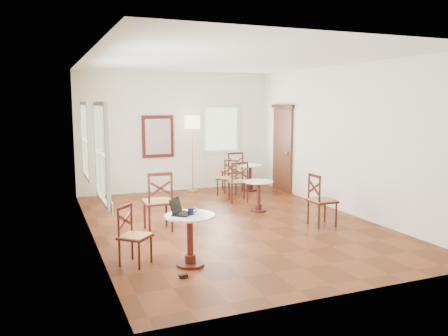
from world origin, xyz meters
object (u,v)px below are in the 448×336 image
at_px(navy_mug, 191,211).
at_px(water_glass, 195,210).
at_px(chair_near_a, 158,201).
at_px(cafe_table_mid, 259,192).
at_px(cafe_table_near, 190,234).
at_px(chair_mid_a, 238,182).
at_px(mouse, 177,214).
at_px(chair_mid_b, 321,200).
at_px(laptop, 180,210).
at_px(floor_lamp, 192,127).
at_px(chair_near_b, 134,235).
at_px(power_adapter, 183,276).
at_px(cafe_table_back, 250,175).
at_px(chair_back_a, 233,171).
at_px(chair_back_b, 227,178).

xyz_separation_m(navy_mug, water_glass, (0.07, 0.04, -0.00)).
bearing_deg(water_glass, navy_mug, -149.96).
bearing_deg(chair_near_a, cafe_table_mid, -163.63).
bearing_deg(chair_near_a, cafe_table_near, 89.49).
relative_size(chair_mid_a, mouse, 10.83).
relative_size(cafe_table_near, chair_mid_b, 0.75).
relative_size(cafe_table_near, laptop, 1.81).
distance_m(floor_lamp, navy_mug, 5.40).
bearing_deg(cafe_table_near, chair_near_b, 154.24).
bearing_deg(navy_mug, chair_mid_a, 57.14).
height_order(navy_mug, water_glass, navy_mug).
bearing_deg(laptop, power_adapter, -152.85).
bearing_deg(power_adapter, laptop, 77.03).
xyz_separation_m(cafe_table_back, mouse, (-3.29, -4.61, 0.33)).
distance_m(floor_lamp, laptop, 5.37).
relative_size(chair_back_a, chair_back_b, 1.17).
height_order(cafe_table_mid, chair_back_a, chair_back_a).
height_order(cafe_table_back, navy_mug, navy_mug).
xyz_separation_m(chair_mid_a, navy_mug, (-2.27, -3.52, 0.31)).
xyz_separation_m(chair_near_a, power_adapter, (-0.25, -2.27, -0.51)).
distance_m(mouse, power_adapter, 0.83).
xyz_separation_m(chair_near_a, navy_mug, (-0.01, -1.88, 0.24)).
height_order(chair_near_b, chair_back_a, chair_back_a).
xyz_separation_m(mouse, navy_mug, (0.19, -0.02, 0.03)).
relative_size(mouse, water_glass, 0.96).
height_order(chair_mid_a, chair_back_b, chair_mid_a).
bearing_deg(navy_mug, cafe_table_near, 170.15).
bearing_deg(cafe_table_back, floor_lamp, 163.25).
relative_size(chair_near_b, navy_mug, 6.90).
bearing_deg(chair_near_a, laptop, 85.86).
relative_size(floor_lamp, water_glass, 21.55).
bearing_deg(water_glass, floor_lamp, 72.12).
bearing_deg(water_glass, mouse, -175.05).
bearing_deg(floor_lamp, chair_back_b, -50.55).
xyz_separation_m(cafe_table_near, power_adapter, (-0.22, -0.40, -0.43)).
relative_size(cafe_table_mid, mouse, 7.36).
relative_size(chair_near_a, floor_lamp, 0.55).
relative_size(cafe_table_near, power_adapter, 6.54).
height_order(cafe_table_mid, chair_back_b, chair_back_b).
bearing_deg(water_glass, chair_back_a, 61.18).
distance_m(cafe_table_back, floor_lamp, 1.91).
distance_m(navy_mug, water_glass, 0.08).
height_order(cafe_table_back, power_adapter, cafe_table_back).
distance_m(chair_mid_a, laptop, 4.21).
relative_size(mouse, power_adapter, 0.78).
bearing_deg(mouse, power_adapter, -92.79).
xyz_separation_m(cafe_table_back, chair_mid_a, (-0.82, -1.11, 0.05)).
distance_m(chair_back_b, mouse, 4.96).
xyz_separation_m(chair_near_a, water_glass, (0.06, -1.84, 0.24)).
height_order(chair_mid_a, laptop, laptop).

